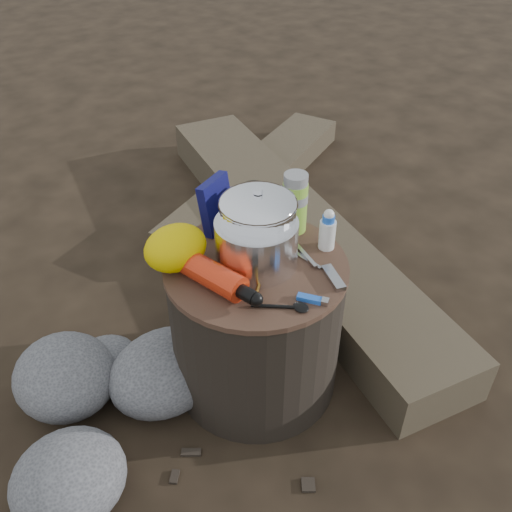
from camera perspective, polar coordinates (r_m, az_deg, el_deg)
ground at (r=1.79m, az=-0.00°, el=-12.22°), size 60.00×60.00×0.00m
stump at (r=1.63m, az=-0.00°, el=-7.09°), size 0.49×0.49×0.45m
rock_ring at (r=1.49m, az=-8.85°, el=-21.11°), size 0.49×1.07×0.21m
log_main at (r=2.27m, az=3.58°, el=2.91°), size 0.79×1.93×0.16m
log_small at (r=2.65m, az=0.10°, el=7.94°), size 1.32×0.70×0.11m
foil_windscreen at (r=1.44m, az=0.04°, el=1.34°), size 0.22×0.22×0.13m
camping_pot at (r=1.45m, az=0.20°, el=3.16°), size 0.20×0.20×0.20m
fuel_bottle at (r=1.40m, az=-5.01°, el=-1.68°), size 0.12×0.30×0.07m
thermos at (r=1.56m, az=3.99°, el=5.44°), size 0.07×0.07×0.18m
travel_mug at (r=1.58m, az=-0.16°, el=4.95°), size 0.08×0.08×0.13m
stuff_sack at (r=1.45m, az=-8.25°, el=0.85°), size 0.17×0.14×0.12m
food_pouch at (r=1.58m, az=-4.13°, el=5.30°), size 0.12×0.07×0.15m
lighter at (r=1.37m, az=5.50°, el=-4.35°), size 0.06×0.08×0.01m
multitool at (r=1.44m, az=7.94°, el=-2.23°), size 0.06×0.10×0.01m
pot_grabber at (r=1.50m, az=4.68°, el=0.03°), size 0.05×0.14×0.01m
spork at (r=1.35m, az=1.95°, el=-5.15°), size 0.12×0.11×0.01m
squeeze_bottle at (r=1.52m, az=7.33°, el=2.54°), size 0.05×0.05×0.11m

